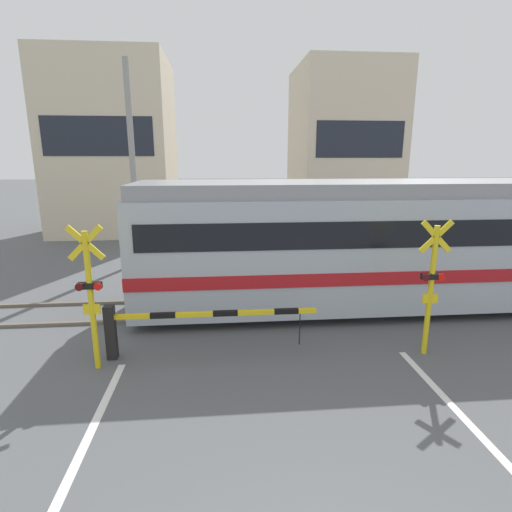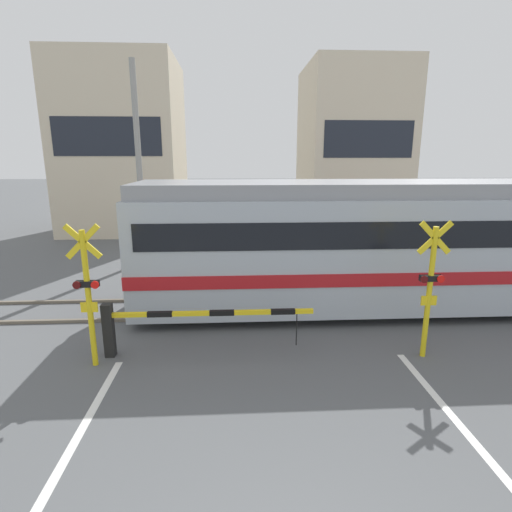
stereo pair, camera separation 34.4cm
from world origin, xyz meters
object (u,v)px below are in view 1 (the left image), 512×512
Objects in this scene: commuter_train at (409,240)px; crossing_signal_right at (431,282)px; crossing_signal_left at (90,292)px; pedestrian at (253,230)px; crossing_barrier_far at (305,256)px; crossing_barrier_near at (168,322)px.

crossing_signal_right is at bearing -106.89° from commuter_train.
commuter_train is 8.17m from crossing_signal_left.
pedestrian is at bearing 67.83° from crossing_signal_left.
commuter_train is at bearing 20.90° from crossing_signal_left.
crossing_barrier_near is at bearing -126.60° from crossing_barrier_far.
crossing_signal_right is (1.37, -5.76, 0.83)m from crossing_barrier_far.
crossing_barrier_near is 5.45m from crossing_signal_right.
pedestrian is at bearing 74.70° from crossing_barrier_near.
crossing_barrier_near is at bearing -157.83° from commuter_train.
commuter_train is 6.85m from crossing_barrier_near.
crossing_signal_left is at bearing -112.17° from pedestrian.
crossing_signal_left is (-7.63, -2.91, -0.27)m from commuter_train.
commuter_train is 3.79m from crossing_barrier_far.
crossing_barrier_far is at bearing 53.40° from crossing_barrier_near.
crossing_signal_right is at bearing -3.85° from crossing_barrier_near.
crossing_signal_right is (-0.88, -2.91, -0.27)m from commuter_train.
pedestrian reaches higher than crossing_barrier_far.
crossing_barrier_far is at bearing -67.69° from pedestrian.
crossing_signal_left is (-1.37, -0.36, 0.83)m from crossing_barrier_near.
crossing_barrier_near is (-6.26, -2.55, -1.09)m from commuter_train.
crossing_barrier_far is 5.98m from crossing_signal_right.
commuter_train is 3.39× the size of crossing_barrier_near.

